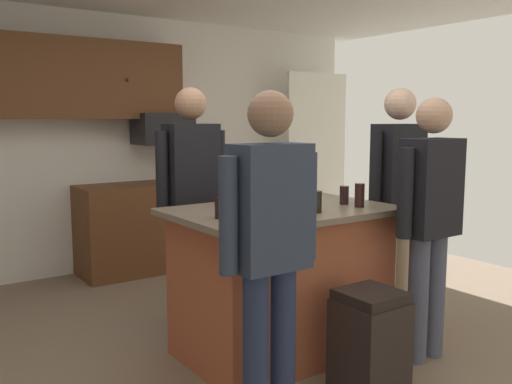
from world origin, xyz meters
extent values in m
plane|color=#7F6B56|center=(0.00, 0.00, 0.00)|extent=(7.04, 7.04, 0.00)
cube|color=white|center=(0.00, 2.80, 1.30)|extent=(6.40, 0.10, 2.60)
cube|color=white|center=(2.60, 2.40, 1.10)|extent=(0.90, 0.06, 2.00)
cube|color=brown|center=(-0.40, 2.60, 1.92)|extent=(2.40, 0.35, 0.75)
sphere|color=#4C3823|center=(0.20, 2.41, 1.93)|extent=(0.04, 0.04, 0.04)
cube|color=brown|center=(0.60, 2.48, 0.45)|extent=(1.80, 0.60, 0.90)
sphere|color=#4C3823|center=(1.05, 2.17, 0.45)|extent=(0.04, 0.04, 0.04)
cube|color=black|center=(0.60, 2.50, 1.45)|extent=(0.56, 0.40, 0.32)
cube|color=#AD5638|center=(0.29, 0.07, 0.47)|extent=(1.29, 0.81, 0.94)
cube|color=#756651|center=(0.29, 0.07, 0.96)|extent=(1.43, 0.95, 0.04)
cylinder|color=#4C5166|center=(0.91, -0.55, 0.41)|extent=(0.13, 0.13, 0.82)
cylinder|color=#4C5166|center=(1.08, -0.55, 0.41)|extent=(0.13, 0.13, 0.82)
cube|color=black|center=(0.99, -0.55, 1.13)|extent=(0.38, 0.22, 0.61)
sphere|color=tan|center=(0.99, -0.55, 1.58)|extent=(0.22, 0.22, 0.22)
cylinder|color=black|center=(0.75, -0.55, 1.11)|extent=(0.09, 0.09, 0.55)
cylinder|color=black|center=(1.23, -0.55, 1.11)|extent=(0.09, 0.09, 0.55)
cylinder|color=#232D4C|center=(-0.40, -0.61, 0.41)|extent=(0.13, 0.13, 0.82)
cylinder|color=#232D4C|center=(-0.23, -0.61, 0.41)|extent=(0.13, 0.13, 0.82)
cube|color=#2D384C|center=(-0.31, -0.61, 1.13)|extent=(0.38, 0.22, 0.62)
sphere|color=#8C664C|center=(-0.31, -0.61, 1.58)|extent=(0.22, 0.22, 0.22)
cylinder|color=#2D384C|center=(-0.55, -0.61, 1.11)|extent=(0.09, 0.09, 0.55)
cylinder|color=#2D384C|center=(-0.07, -0.61, 1.11)|extent=(0.09, 0.09, 0.55)
cylinder|color=#232D4C|center=(-0.03, 0.88, 0.43)|extent=(0.13, 0.13, 0.87)
cylinder|color=#232D4C|center=(0.14, 0.88, 0.43)|extent=(0.13, 0.13, 0.87)
cube|color=black|center=(0.06, 0.88, 1.19)|extent=(0.38, 0.22, 0.65)
sphere|color=tan|center=(0.06, 0.88, 1.66)|extent=(0.23, 0.23, 0.23)
cylinder|color=black|center=(-0.18, 0.88, 1.17)|extent=(0.09, 0.09, 0.59)
cylinder|color=black|center=(0.30, 0.88, 1.17)|extent=(0.09, 0.09, 0.59)
cylinder|color=tan|center=(1.27, 0.03, 0.43)|extent=(0.13, 0.13, 0.87)
cylinder|color=tan|center=(1.44, 0.03, 0.43)|extent=(0.13, 0.13, 0.87)
cube|color=black|center=(1.35, 0.03, 1.19)|extent=(0.38, 0.22, 0.65)
sphere|color=beige|center=(1.35, 0.03, 1.66)|extent=(0.23, 0.23, 0.23)
cylinder|color=black|center=(1.11, 0.03, 1.17)|extent=(0.09, 0.09, 0.58)
cylinder|color=black|center=(1.59, 0.03, 1.17)|extent=(0.09, 0.09, 0.58)
cylinder|color=black|center=(-0.23, -0.02, 1.04)|extent=(0.07, 0.07, 0.13)
cylinder|color=#4C6B99|center=(0.07, 0.12, 1.03)|extent=(0.08, 0.08, 0.11)
torus|color=#4C6B99|center=(0.12, 0.12, 1.04)|extent=(0.06, 0.01, 0.06)
cylinder|color=black|center=(0.73, -0.19, 1.06)|extent=(0.06, 0.06, 0.16)
cylinder|color=white|center=(0.68, 0.39, 1.03)|extent=(0.08, 0.08, 0.09)
torus|color=white|center=(0.74, 0.39, 1.03)|extent=(0.06, 0.01, 0.06)
cylinder|color=black|center=(0.01, 0.34, 1.04)|extent=(0.08, 0.08, 0.13)
cylinder|color=black|center=(0.35, -0.20, 1.05)|extent=(0.07, 0.07, 0.14)
cylinder|color=black|center=(0.73, -0.05, 1.04)|extent=(0.06, 0.06, 0.12)
cube|color=black|center=(0.33, -0.69, 0.28)|extent=(0.34, 0.34, 0.55)
cube|color=black|center=(0.33, -0.69, 0.58)|extent=(0.32, 0.32, 0.06)
camera|label=1|loc=(-1.89, -2.76, 1.56)|focal=38.85mm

